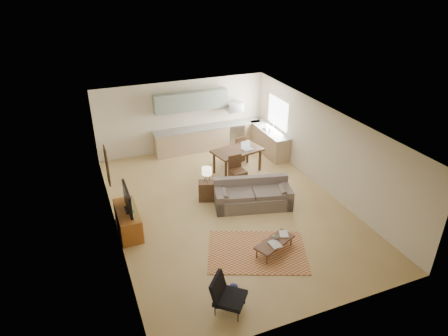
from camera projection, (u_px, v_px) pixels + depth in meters
name	position (u px, v px, depth m)	size (l,w,h in m)	color
room	(228.00, 166.00, 11.33)	(9.00, 9.00, 9.00)	#A68651
kitchen_counter_back	(208.00, 137.00, 15.49)	(4.26, 0.64, 0.92)	#A08563
kitchen_counter_right	(269.00, 141.00, 15.18)	(0.64, 2.26, 0.92)	#A08563
kitchen_range	(234.00, 134.00, 15.85)	(0.62, 0.62, 0.90)	#A5A8AD
kitchen_microwave	(235.00, 107.00, 15.37)	(0.62, 0.40, 0.35)	#A5A8AD
upper_cabinets	(191.00, 101.00, 14.73)	(2.80, 0.34, 0.70)	gray
window_right	(278.00, 113.00, 14.78)	(0.02, 1.40, 1.05)	white
wall_art_left	(107.00, 166.00, 10.92)	(0.06, 0.42, 1.10)	brown
triptych	(180.00, 106.00, 14.80)	(1.70, 0.04, 0.50)	beige
rug	(257.00, 252.00, 10.06)	(2.44, 1.69, 0.02)	#994123
sofa	(253.00, 194.00, 11.78)	(2.35, 1.02, 0.82)	#5F524B
coffee_table	(274.00, 247.00, 9.99)	(1.12, 0.44, 0.34)	#442718
book_a	(271.00, 246.00, 9.74)	(0.27, 0.35, 0.03)	maroon
book_b	(279.00, 234.00, 10.16)	(0.31, 0.35, 0.02)	navy
vase	(276.00, 236.00, 9.96)	(0.20, 0.20, 0.18)	black
armchair	(230.00, 296.00, 8.22)	(0.69, 0.69, 0.79)	black
tv_credenza	(128.00, 221.00, 10.72)	(0.55, 1.43, 0.66)	brown
tv	(127.00, 199.00, 10.43)	(0.11, 1.10, 0.66)	black
console_table	(207.00, 191.00, 12.15)	(0.53, 0.35, 0.62)	#362214
table_lamp	(207.00, 175.00, 11.90)	(0.30, 0.30, 0.49)	beige
dining_table	(237.00, 161.00, 13.75)	(1.66, 0.95, 0.84)	#362214
dining_chair_near	(238.00, 171.00, 12.93)	(0.47, 0.49, 0.98)	#362214
dining_chair_far	(237.00, 148.00, 14.49)	(0.48, 0.51, 1.01)	#362214
laptop	(248.00, 146.00, 13.51)	(0.36, 0.27, 0.27)	#A5A8AD
soap_bottle	(270.00, 129.00, 14.75)	(0.11, 0.11, 0.19)	beige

